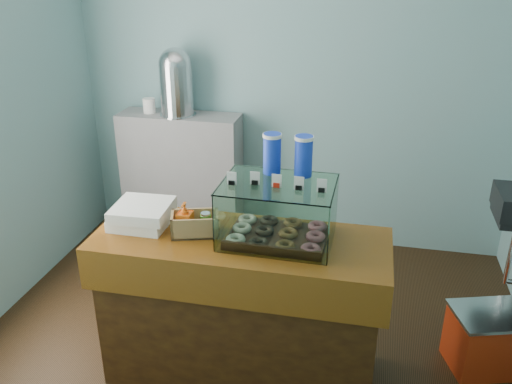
% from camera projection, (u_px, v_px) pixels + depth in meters
% --- Properties ---
extents(ground, '(3.50, 3.50, 0.00)m').
position_uv_depth(ground, '(251.00, 343.00, 3.49)').
color(ground, black).
rests_on(ground, ground).
extents(room_shell, '(3.54, 3.04, 2.82)m').
position_uv_depth(room_shell, '(255.00, 78.00, 2.80)').
color(room_shell, '#78ACB0').
rests_on(room_shell, ground).
extents(counter, '(1.60, 0.60, 0.90)m').
position_uv_depth(counter, '(241.00, 307.00, 3.08)').
color(counter, '#48290D').
rests_on(counter, ground).
extents(back_shelf, '(1.00, 0.32, 1.10)m').
position_uv_depth(back_shelf, '(182.00, 177.00, 4.62)').
color(back_shelf, gray).
rests_on(back_shelf, ground).
extents(display_case, '(0.60, 0.44, 0.54)m').
position_uv_depth(display_case, '(280.00, 206.00, 2.85)').
color(display_case, black).
rests_on(display_case, counter).
extents(condiment_crate, '(0.28, 0.22, 0.19)m').
position_uv_depth(condiment_crate, '(193.00, 223.00, 2.92)').
color(condiment_crate, '#A27D51').
rests_on(condiment_crate, counter).
extents(pastry_boxes, '(0.32, 0.32, 0.12)m').
position_uv_depth(pastry_boxes, '(142.00, 214.00, 3.03)').
color(pastry_boxes, white).
rests_on(pastry_boxes, counter).
extents(coffee_urn, '(0.29, 0.29, 0.54)m').
position_uv_depth(coffee_urn, '(176.00, 80.00, 4.27)').
color(coffee_urn, silver).
rests_on(coffee_urn, back_shelf).
extents(red_cooler, '(0.52, 0.45, 0.38)m').
position_uv_depth(red_cooler, '(487.00, 340.00, 3.22)').
color(red_cooler, red).
rests_on(red_cooler, ground).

